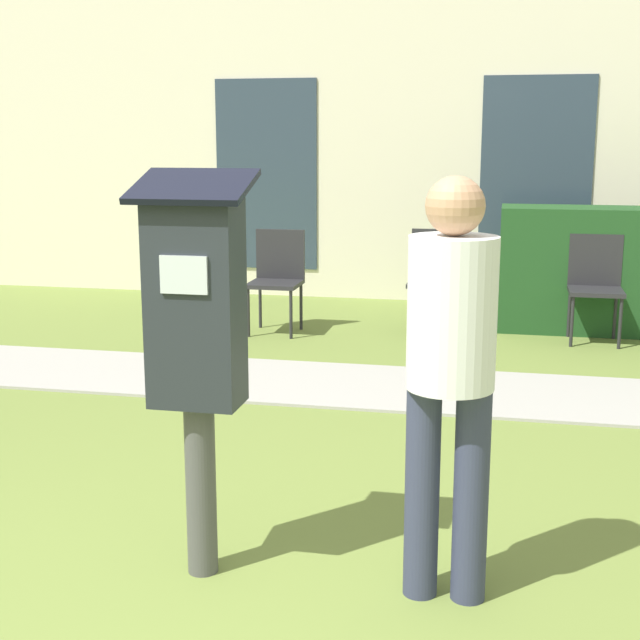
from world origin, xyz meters
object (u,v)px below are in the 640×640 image
person_standing (451,358)px  outdoor_chair_left (277,272)px  outdoor_chair_right (595,279)px  outdoor_chair_middle (435,272)px  parking_meter (196,323)px

person_standing → outdoor_chair_left: 4.78m
person_standing → outdoor_chair_right: bearing=78.8°
outdoor_chair_left → outdoor_chair_middle: 1.39m
outdoor_chair_middle → outdoor_chair_right: 1.36m
outdoor_chair_right → outdoor_chair_middle: bearing=-173.6°
person_standing → outdoor_chair_right: person_standing is taller
parking_meter → outdoor_chair_left: 4.52m
outdoor_chair_middle → outdoor_chair_left: bearing=170.6°
parking_meter → person_standing: bearing=0.2°
parking_meter → outdoor_chair_middle: 4.78m
parking_meter → outdoor_chair_left: bearing=100.8°
person_standing → outdoor_chair_left: size_ratio=1.76×
person_standing → outdoor_chair_middle: size_ratio=1.76×
parking_meter → outdoor_chair_left: parking_meter is taller
outdoor_chair_right → parking_meter: bearing=-100.7°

